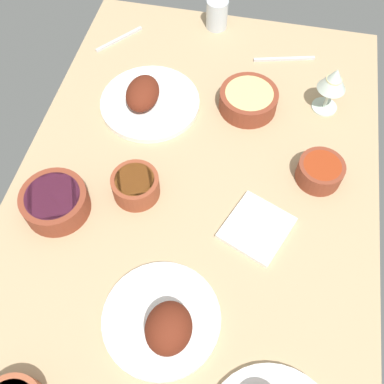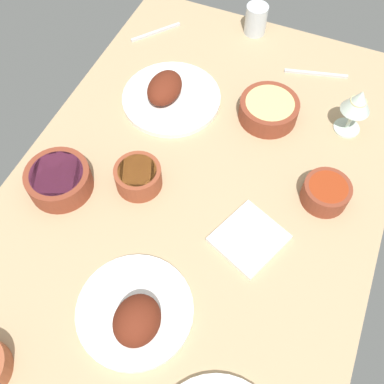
{
  "view_description": "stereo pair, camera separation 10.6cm",
  "coord_description": "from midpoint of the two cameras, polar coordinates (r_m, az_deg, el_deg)",
  "views": [
    {
      "loc": [
        54.27,
        11.43,
        96.84
      ],
      "look_at": [
        0.0,
        0.0,
        6.0
      ],
      "focal_mm": 41.27,
      "sensor_mm": 36.0,
      "label": 1
    },
    {
      "loc": [
        51.1,
        21.57,
        96.84
      ],
      "look_at": [
        0.0,
        0.0,
        6.0
      ],
      "focal_mm": 41.27,
      "sensor_mm": 36.0,
      "label": 2
    }
  ],
  "objects": [
    {
      "name": "dining_table",
      "position": [
        1.1,
        -2.76,
        -1.32
      ],
      "size": [
        140.0,
        90.0,
        4.0
      ],
      "primitive_type": "cube",
      "color": "tan",
      "rests_on": "ground"
    },
    {
      "name": "plate_near_viewer",
      "position": [
        0.93,
        -7.05,
        -16.73
      ],
      "size": [
        24.76,
        24.76,
        9.83
      ],
      "color": "white",
      "rests_on": "dining_table"
    },
    {
      "name": "plate_far_side",
      "position": [
        1.25,
        -8.27,
        11.62
      ],
      "size": [
        27.63,
        27.63,
        8.04
      ],
      "color": "white",
      "rests_on": "dining_table"
    },
    {
      "name": "bowl_potatoes",
      "position": [
        1.23,
        4.82,
        11.64
      ],
      "size": [
        15.92,
        15.92,
        5.71
      ],
      "color": "brown",
      "rests_on": "dining_table"
    },
    {
      "name": "bowl_sauce",
      "position": [
        1.11,
        13.65,
        2.43
      ],
      "size": [
        11.3,
        11.3,
        5.61
      ],
      "color": "brown",
      "rests_on": "dining_table"
    },
    {
      "name": "bowl_soup",
      "position": [
        1.07,
        -10.12,
        0.63
      ],
      "size": [
        11.47,
        11.47,
        6.07
      ],
      "color": "brown",
      "rests_on": "dining_table"
    },
    {
      "name": "bowl_onions",
      "position": [
        1.1,
        -19.95,
        -1.41
      ],
      "size": [
        15.65,
        15.65,
        6.24
      ],
      "color": "brown",
      "rests_on": "dining_table"
    },
    {
      "name": "wine_glass",
      "position": [
        1.22,
        15.44,
        13.46
      ],
      "size": [
        7.6,
        7.6,
        14.0
      ],
      "color": "silver",
      "rests_on": "dining_table"
    },
    {
      "name": "water_tumbler",
      "position": [
        1.48,
        1.05,
        21.9
      ],
      "size": [
        6.75,
        6.75,
        9.13
      ],
      "primitive_type": "cylinder",
      "color": "silver",
      "rests_on": "dining_table"
    },
    {
      "name": "folded_napkin",
      "position": [
        1.04,
        5.48,
        -4.87
      ],
      "size": [
        18.77,
        18.26,
        1.2
      ],
      "primitive_type": "cube",
      "rotation": [
        0.0,
        0.0,
        -0.39
      ],
      "color": "white",
      "rests_on": "dining_table"
    },
    {
      "name": "fork_loose",
      "position": [
        1.4,
        9.65,
        16.46
      ],
      "size": [
        5.55,
        18.08,
        0.8
      ],
      "primitive_type": "cube",
      "rotation": [
        0.0,
        0.0,
        1.83
      ],
      "color": "silver",
      "rests_on": "dining_table"
    },
    {
      "name": "spoon_loose",
      "position": [
        1.48,
        -11.54,
        18.67
      ],
      "size": [
        13.78,
        11.3,
        0.8
      ],
      "primitive_type": "cube",
      "rotation": [
        0.0,
        0.0,
        2.47
      ],
      "color": "silver",
      "rests_on": "dining_table"
    }
  ]
}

